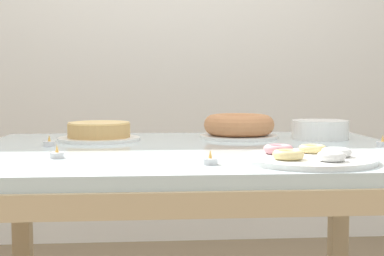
% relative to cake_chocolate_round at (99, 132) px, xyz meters
% --- Properties ---
extents(wall_back, '(8.00, 0.10, 2.60)m').
position_rel_cake_chocolate_round_xyz_m(wall_back, '(0.32, 1.36, 0.50)').
color(wall_back, white).
rests_on(wall_back, ground).
extents(dining_table, '(1.46, 1.10, 0.77)m').
position_rel_cake_chocolate_round_xyz_m(dining_table, '(0.32, -0.24, -0.12)').
color(dining_table, silver).
rests_on(dining_table, ground).
extents(cake_chocolate_round, '(0.30, 0.30, 0.07)m').
position_rel_cake_chocolate_round_xyz_m(cake_chocolate_round, '(0.00, 0.00, 0.00)').
color(cake_chocolate_round, white).
rests_on(cake_chocolate_round, dining_table).
extents(cake_golden_bundt, '(0.30, 0.30, 0.09)m').
position_rel_cake_chocolate_round_xyz_m(cake_golden_bundt, '(0.52, 0.05, 0.01)').
color(cake_golden_bundt, white).
rests_on(cake_golden_bundt, dining_table).
extents(pastry_platter, '(0.36, 0.36, 0.04)m').
position_rel_cake_chocolate_round_xyz_m(pastry_platter, '(0.60, -0.58, -0.02)').
color(pastry_platter, white).
rests_on(pastry_platter, dining_table).
extents(plate_stack, '(0.21, 0.21, 0.07)m').
position_rel_cake_chocolate_round_xyz_m(plate_stack, '(0.82, -0.00, 0.00)').
color(plate_stack, white).
rests_on(plate_stack, dining_table).
extents(tealight_near_cakes, '(0.04, 0.04, 0.04)m').
position_rel_cake_chocolate_round_xyz_m(tealight_near_cakes, '(-0.15, -0.17, -0.02)').
color(tealight_near_cakes, silver).
rests_on(tealight_near_cakes, dining_table).
extents(tealight_near_front, '(0.04, 0.04, 0.04)m').
position_rel_cake_chocolate_round_xyz_m(tealight_near_front, '(0.34, -0.61, -0.02)').
color(tealight_near_front, silver).
rests_on(tealight_near_front, dining_table).
extents(tealight_centre, '(0.04, 0.04, 0.04)m').
position_rel_cake_chocolate_round_xyz_m(tealight_centre, '(-0.07, -0.46, -0.02)').
color(tealight_centre, silver).
rests_on(tealight_centre, dining_table).
extents(tealight_right_edge, '(0.04, 0.04, 0.04)m').
position_rel_cake_chocolate_round_xyz_m(tealight_right_edge, '(0.95, -0.26, -0.02)').
color(tealight_right_edge, silver).
rests_on(tealight_right_edge, dining_table).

